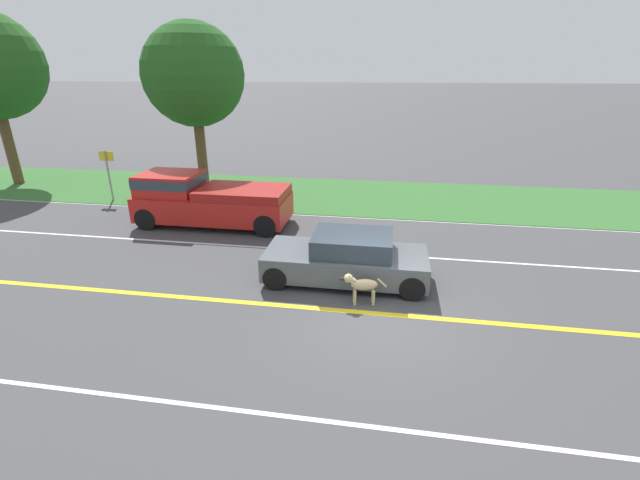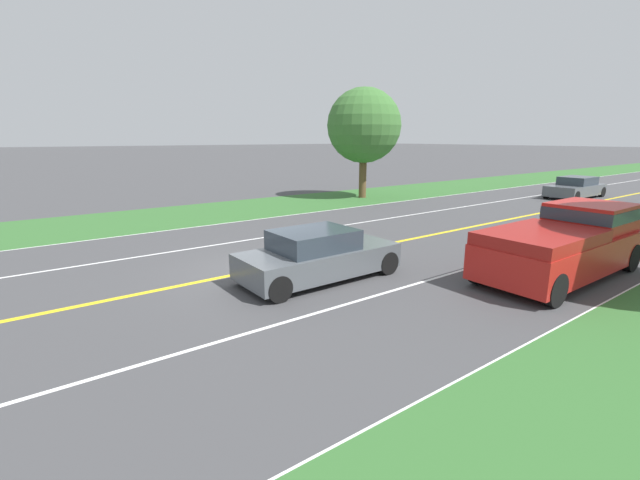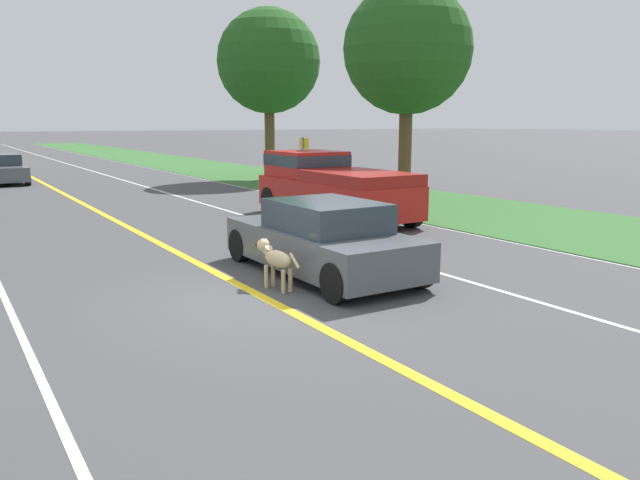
# 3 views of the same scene
# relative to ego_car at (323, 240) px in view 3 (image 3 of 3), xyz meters

# --- Properties ---
(ground_plane) EXTENTS (400.00, 400.00, 0.00)m
(ground_plane) POSITION_rel_ego_car_xyz_m (-1.64, -0.91, -0.64)
(ground_plane) COLOR #424244
(centre_divider_line) EXTENTS (0.18, 160.00, 0.01)m
(centre_divider_line) POSITION_rel_ego_car_xyz_m (-1.64, -0.91, -0.63)
(centre_divider_line) COLOR yellow
(centre_divider_line) RESTS_ON ground
(lane_edge_line_right) EXTENTS (0.14, 160.00, 0.01)m
(lane_edge_line_right) POSITION_rel_ego_car_xyz_m (5.36, -0.91, -0.63)
(lane_edge_line_right) COLOR white
(lane_edge_line_right) RESTS_ON ground
(lane_dash_same_dir) EXTENTS (0.10, 160.00, 0.01)m
(lane_dash_same_dir) POSITION_rel_ego_car_xyz_m (1.86, -0.91, -0.63)
(lane_dash_same_dir) COLOR white
(lane_dash_same_dir) RESTS_ON ground
(lane_dash_oncoming) EXTENTS (0.10, 160.00, 0.01)m
(lane_dash_oncoming) POSITION_rel_ego_car_xyz_m (-5.14, -0.91, -0.63)
(lane_dash_oncoming) COLOR white
(lane_dash_oncoming) RESTS_ON ground
(grass_verge_right) EXTENTS (6.00, 160.00, 0.03)m
(grass_verge_right) POSITION_rel_ego_car_xyz_m (8.36, -0.91, -0.62)
(grass_verge_right) COLOR #33662D
(grass_verge_right) RESTS_ON ground
(ego_car) EXTENTS (1.87, 4.34, 1.36)m
(ego_car) POSITION_rel_ego_car_xyz_m (0.00, 0.00, 0.00)
(ego_car) COLOR #51565B
(ego_car) RESTS_ON ground
(dog) EXTENTS (0.36, 1.14, 0.83)m
(dog) POSITION_rel_ego_car_xyz_m (-1.23, -0.46, -0.11)
(dog) COLOR #D1B784
(dog) RESTS_ON ground
(pickup_truck) EXTENTS (2.13, 5.52, 1.88)m
(pickup_truck) POSITION_rel_ego_car_xyz_m (3.77, 5.57, 0.32)
(pickup_truck) COLOR red
(pickup_truck) RESTS_ON ground
(oncoming_car) EXTENTS (1.94, 4.48, 1.31)m
(oncoming_car) POSITION_rel_ego_car_xyz_m (-3.24, 22.47, -0.02)
(oncoming_car) COLOR #51565B
(oncoming_car) RESTS_ON ground
(roadside_tree_right_near) EXTENTS (4.37, 4.37, 7.36)m
(roadside_tree_right_near) POSITION_rel_ego_car_xyz_m (8.16, 7.60, 4.51)
(roadside_tree_right_near) COLOR brown
(roadside_tree_right_near) RESTS_ON ground
(roadside_tree_right_far) EXTENTS (4.85, 4.85, 7.98)m
(roadside_tree_right_far) POSITION_rel_ego_car_xyz_m (7.99, 17.50, 4.89)
(roadside_tree_right_far) COLOR brown
(roadside_tree_right_far) RESTS_ON ground
(street_sign) EXTENTS (0.11, 0.64, 2.21)m
(street_sign) POSITION_rel_ego_car_xyz_m (6.02, 10.97, 0.77)
(street_sign) COLOR gray
(street_sign) RESTS_ON ground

